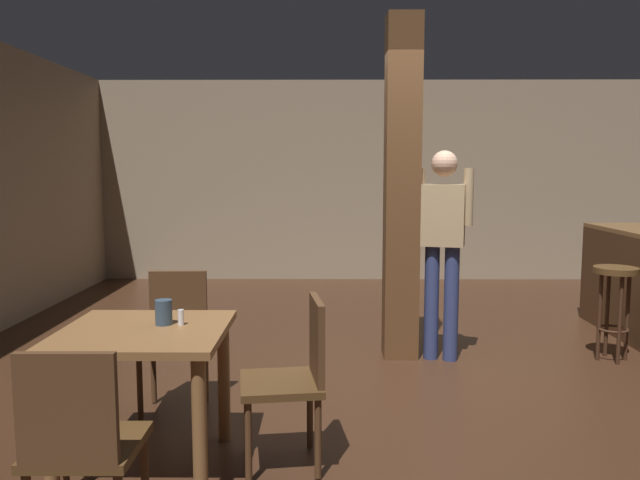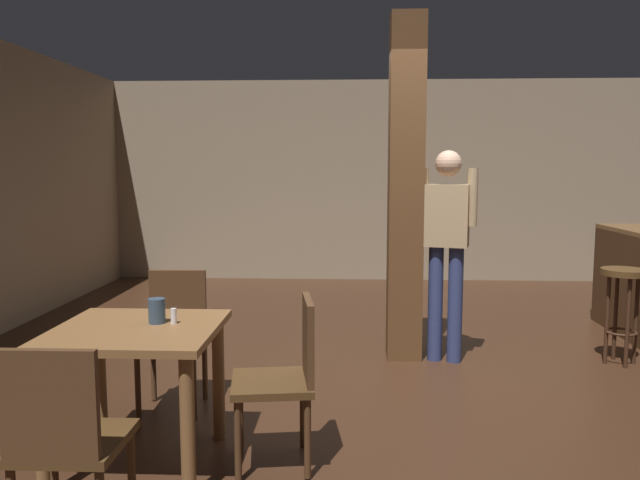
{
  "view_description": "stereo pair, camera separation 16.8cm",
  "coord_description": "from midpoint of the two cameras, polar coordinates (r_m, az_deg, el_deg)",
  "views": [
    {
      "loc": [
        -0.81,
        -4.37,
        1.57
      ],
      "look_at": [
        -0.84,
        0.02,
        1.07
      ],
      "focal_mm": 35.0,
      "sensor_mm": 36.0,
      "label": 1
    },
    {
      "loc": [
        -0.64,
        -4.37,
        1.57
      ],
      "look_at": [
        -0.84,
        0.02,
        1.07
      ],
      "focal_mm": 35.0,
      "sensor_mm": 36.0,
      "label": 2
    }
  ],
  "objects": [
    {
      "name": "dining_table",
      "position": [
        3.42,
        -14.99,
        -10.03
      ],
      "size": [
        0.84,
        0.84,
        0.76
      ],
      "color": "brown",
      "rests_on": "ground_plane"
    },
    {
      "name": "standing_person",
      "position": [
        5.15,
        12.43,
        0.01
      ],
      "size": [
        0.47,
        0.28,
        1.72
      ],
      "color": "tan",
      "rests_on": "ground_plane"
    },
    {
      "name": "chair_south",
      "position": [
        2.77,
        -20.64,
        -16.51
      ],
      "size": [
        0.42,
        0.42,
        0.89
      ],
      "color": "#4C3319",
      "rests_on": "ground_plane"
    },
    {
      "name": "pillar",
      "position": [
        5.17,
        8.77,
        4.53
      ],
      "size": [
        0.28,
        0.28,
        2.8
      ],
      "primitive_type": "cube",
      "color": "brown",
      "rests_on": "ground_plane"
    },
    {
      "name": "wall_back",
      "position": [
        8.9,
        7.32,
        5.36
      ],
      "size": [
        8.0,
        0.1,
        2.8
      ],
      "primitive_type": "cube",
      "color": "gray",
      "rests_on": "ground_plane"
    },
    {
      "name": "salt_shaker",
      "position": [
        3.4,
        -11.84,
        -6.83
      ],
      "size": [
        0.03,
        0.03,
        0.08
      ],
      "primitive_type": "cylinder",
      "color": "silver",
      "rests_on": "dining_table"
    },
    {
      "name": "bar_stool_near",
      "position": [
        5.61,
        26.75,
        -4.36
      ],
      "size": [
        0.35,
        0.35,
        0.78
      ],
      "color": "#4C3319",
      "rests_on": "ground_plane"
    },
    {
      "name": "ground_plane",
      "position": [
        4.7,
        11.65,
        -13.17
      ],
      "size": [
        10.8,
        10.8,
        0.0
      ],
      "primitive_type": "plane",
      "color": "#382114"
    },
    {
      "name": "chair_east",
      "position": [
        3.35,
        -1.63,
        -12.01
      ],
      "size": [
        0.47,
        0.47,
        0.89
      ],
      "color": "#4C3319",
      "rests_on": "ground_plane"
    },
    {
      "name": "napkin_cup",
      "position": [
        3.42,
        -13.33,
        -6.33
      ],
      "size": [
        0.09,
        0.09,
        0.13
      ],
      "primitive_type": "cylinder",
      "color": "#33475B",
      "rests_on": "dining_table"
    },
    {
      "name": "chair_north",
      "position": [
        4.22,
        -12.04,
        -8.24
      ],
      "size": [
        0.43,
        0.43,
        0.89
      ],
      "color": "#4C3319",
      "rests_on": "ground_plane"
    }
  ]
}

